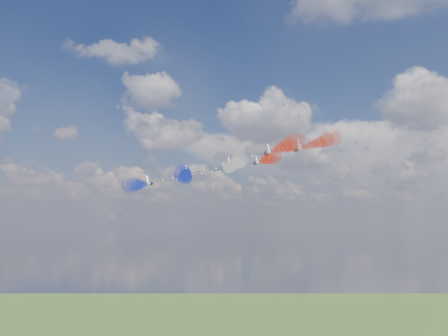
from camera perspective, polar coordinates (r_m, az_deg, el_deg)
The scene contains 16 objects.
jet_lead at distance 161.60m, azimuth -0.00°, elevation -0.17°, with size 8.26×10.32×2.75m, color black, non-canonical shape.
trail_lead at distance 140.12m, azimuth 0.37°, elevation 0.01°, with size 3.44×33.91×3.44m, color white, non-canonical shape.
jet_inner_left at distance 149.59m, azimuth -4.05°, elevation -1.10°, with size 8.26×10.32×2.75m, color black, non-canonical shape.
trail_inner_left at distance 128.08m, azimuth -4.32°, elevation -1.06°, with size 3.44×33.91×3.44m, color #1930D6, non-canonical shape.
jet_inner_right at distance 149.66m, azimuth 3.79°, elevation 0.61°, with size 8.26×10.32×2.75m, color black, non-canonical shape.
trail_inner_right at distance 128.31m, azimuth 4.83°, elevation 0.93°, with size 3.44×33.91×3.44m, color red, non-canonical shape.
jet_outer_left at distance 138.01m, azimuth -8.67°, elevation -1.82°, with size 8.26×10.32×2.75m, color black, non-canonical shape.
trail_outer_left at distance 116.64m, azimuth -9.81°, elevation -1.91°, with size 3.44×33.91×3.44m, color #1930D6, non-canonical shape.
jet_center_third at distance 137.45m, azimuth 0.67°, elevation 0.25°, with size 8.26×10.32×2.75m, color black, non-canonical shape.
trail_center_third at distance 115.99m, azimuth 1.25°, elevation 0.54°, with size 3.44×33.91×3.44m, color white, non-canonical shape.
jet_outer_right at distance 139.67m, azimuth 8.58°, elevation 2.17°, with size 8.26×10.32×2.75m, color black, non-canonical shape.
trail_outer_right at distance 118.68m, azimuth 10.58°, elevation 2.79°, with size 3.44×33.91×3.44m, color red, non-canonical shape.
jet_rear_left at distance 124.68m, azimuth -4.17°, elevation -0.80°, with size 8.26×10.32×2.75m, color black, non-canonical shape.
trail_rear_left at distance 103.17m, azimuth -4.52°, elevation -0.69°, with size 3.44×33.91×3.44m, color #1930D6, non-canonical shape.
jet_rear_right at distance 124.59m, azimuth 5.11°, elevation 1.74°, with size 8.26×10.32×2.75m, color black, non-canonical shape.
trail_rear_right at distance 103.34m, azimuth 6.69°, elevation 2.37°, with size 3.44×33.91×3.44m, color red, non-canonical shape.
Camera 1 is at (83.10, -132.43, 136.21)m, focal length 38.98 mm.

